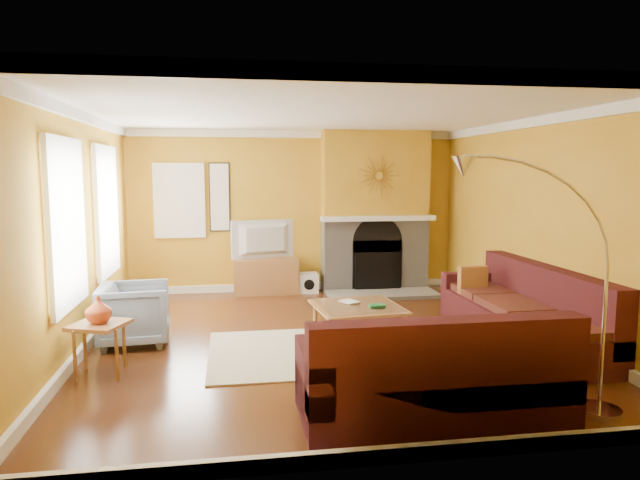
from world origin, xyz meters
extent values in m
cube|color=#5D2E13|center=(0.00, 0.00, -0.01)|extent=(5.50, 6.00, 0.02)
cube|color=white|center=(0.00, 0.00, 2.71)|extent=(5.50, 6.00, 0.02)
cube|color=gold|center=(0.00, 3.01, 1.35)|extent=(5.50, 0.02, 2.70)
cube|color=gold|center=(0.00, -3.01, 1.35)|extent=(5.50, 0.02, 2.70)
cube|color=gold|center=(-2.76, 0.00, 1.35)|extent=(0.02, 6.00, 2.70)
cube|color=gold|center=(2.76, 0.00, 1.35)|extent=(0.02, 6.00, 2.70)
cube|color=white|center=(-2.72, 1.30, 1.50)|extent=(0.06, 1.22, 1.72)
cube|color=white|center=(-2.72, -0.60, 1.50)|extent=(0.06, 1.22, 1.72)
cube|color=white|center=(-1.90, 2.96, 1.55)|extent=(0.82, 0.06, 1.22)
cube|color=white|center=(-1.25, 2.97, 1.60)|extent=(0.34, 0.04, 1.14)
cube|color=white|center=(1.35, 2.56, 1.25)|extent=(1.92, 0.22, 0.08)
cube|color=gray|center=(1.35, 2.25, 0.03)|extent=(1.80, 0.70, 0.06)
cube|color=beige|center=(-0.15, -0.44, 0.01)|extent=(2.40, 1.80, 0.02)
cube|color=#9F693A|center=(-0.51, 2.78, 0.29)|extent=(1.07, 0.48, 0.59)
imported|color=black|center=(-0.51, 2.78, 0.90)|extent=(1.10, 0.44, 0.64)
cube|color=white|center=(0.19, 2.74, 0.16)|extent=(0.32, 0.32, 0.32)
imported|color=gray|center=(-2.21, 0.18, 0.36)|extent=(0.85, 0.83, 0.73)
imported|color=#C94A20|center=(-2.39, -0.83, 0.67)|extent=(0.33, 0.33, 0.27)
imported|color=white|center=(0.28, 0.14, 0.41)|extent=(0.27, 0.29, 0.02)
camera|label=1|loc=(-1.09, -6.60, 2.02)|focal=32.00mm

